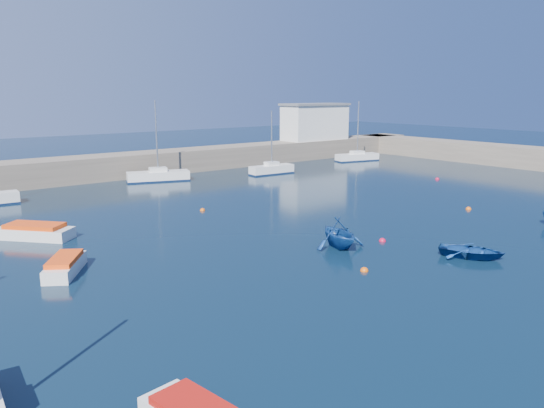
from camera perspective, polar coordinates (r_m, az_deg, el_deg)
ground at (r=27.88m, az=24.53°, el=-8.99°), size 220.00×220.00×0.00m
back_wall at (r=62.58m, az=-15.98°, el=3.98°), size 96.00×4.50×2.60m
right_arm at (r=80.76m, az=18.84°, el=5.49°), size 4.50×32.00×2.60m
harbor_office at (r=78.66m, az=4.64°, el=8.71°), size 10.00×4.00×5.00m
sailboat_6 at (r=58.81m, az=-12.14°, el=3.00°), size 6.84×3.83×8.65m
sailboat_7 at (r=62.58m, az=-0.04°, el=3.77°), size 5.60×1.89×7.37m
sailboat_8 at (r=75.75m, az=9.14°, el=5.03°), size 6.53×3.18×8.24m
motorboat_1 at (r=30.37m, az=-21.37°, el=-6.17°), size 3.20×3.91×0.93m
motorboat_2 at (r=38.19m, az=-24.13°, el=-2.72°), size 4.52×4.83×1.01m
dinghy_center at (r=33.07m, az=20.67°, el=-4.78°), size 3.94×4.41×0.75m
dinghy_left at (r=33.01m, az=7.21°, el=-3.10°), size 3.94×4.27×1.88m
buoy_0 at (r=29.20m, az=9.90°, el=-7.12°), size 0.45×0.45×0.45m
buoy_1 at (r=35.07m, az=11.79°, el=-3.96°), size 0.46×0.46×0.46m
buoy_2 at (r=46.51m, az=20.37°, el=-0.55°), size 0.46×0.46×0.46m
buoy_3 at (r=43.51m, az=-7.48°, el=-0.72°), size 0.43×0.43×0.43m
buoy_4 at (r=61.49m, az=17.35°, el=2.54°), size 0.45×0.45×0.45m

